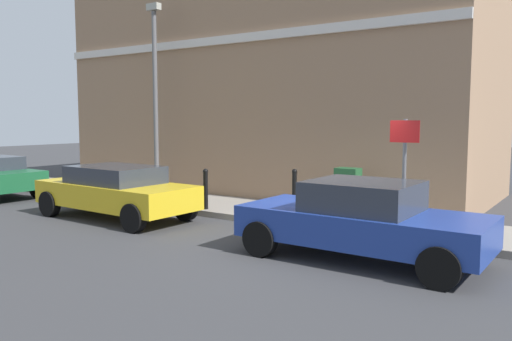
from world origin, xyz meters
The scene contains 10 objects.
ground centered at (0.00, 0.00, 0.00)m, with size 80.00×80.00×0.00m, color #38383A.
sidewalk centered at (2.04, 6.00, 0.07)m, with size 2.33×30.00×0.15m, color gray.
corner_building centered at (6.25, 4.86, 3.88)m, with size 6.21×13.71×7.75m.
car_blue centered at (-0.59, -1.12, 0.71)m, with size 1.91×4.25×1.38m.
car_yellow centered at (-0.51, 5.35, 0.70)m, with size 1.94×4.31×1.30m.
utility_cabinet centered at (2.27, 0.45, 0.68)m, with size 0.46×0.61×1.15m.
bollard_near_cabinet centered at (2.37, 1.96, 0.70)m, with size 0.14×0.14×1.04m.
bollard_far_kerb centered at (1.12, 3.85, 0.70)m, with size 0.14×0.14×1.04m.
street_sign centered at (1.28, -1.22, 1.66)m, with size 0.08×0.60×2.30m.
lamppost centered at (2.36, 6.84, 3.30)m, with size 0.20×0.44×5.72m.
Camera 1 is at (-8.88, -4.60, 2.45)m, focal length 36.16 mm.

